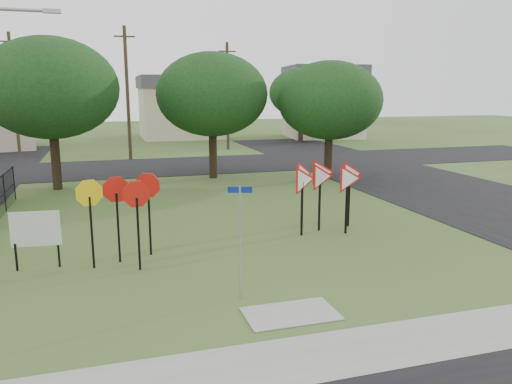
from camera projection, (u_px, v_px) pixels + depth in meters
ground at (258, 276)px, 13.04m from camera, size 140.00×140.00×0.00m
sidewalk at (326, 355)px, 9.10m from camera, size 30.00×1.60×0.02m
street_right at (423, 184)px, 25.82m from camera, size 8.00×50.00×0.02m
street_far at (166, 166)px, 31.80m from camera, size 60.00×8.00×0.02m
curb_pad at (291, 314)px, 10.79m from camera, size 2.00×1.20×0.02m
street_name_sign at (240, 235)px, 11.29m from camera, size 0.53×0.18×2.66m
stop_sign_cluster at (123, 200)px, 13.62m from camera, size 2.30×1.46×2.47m
yield_sign_cluster at (324, 179)px, 17.09m from camera, size 3.05×1.74×2.40m
info_board at (36, 231)px, 13.35m from camera, size 1.28×0.15×1.60m
far_pole_a at (127, 93)px, 34.07m from camera, size 1.40×0.24×9.00m
far_pole_b at (228, 96)px, 40.14m from camera, size 1.40×0.24×8.50m
far_pole_c at (14, 93)px, 37.43m from camera, size 1.40×0.24×9.00m
house_mid at (181, 106)px, 51.07m from camera, size 8.40×8.40×6.20m
house_right at (323, 101)px, 51.18m from camera, size 8.30×8.30×7.20m
tree_near_left at (50, 88)px, 23.50m from camera, size 6.40×6.40×7.27m
tree_near_mid at (212, 95)px, 26.77m from camera, size 6.00×6.00×6.80m
tree_near_right at (330, 101)px, 26.66m from camera, size 5.60×5.60×6.33m
tree_far_right at (301, 93)px, 46.12m from camera, size 6.00×6.00×6.80m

